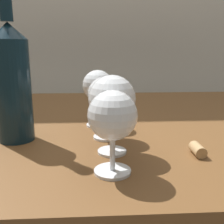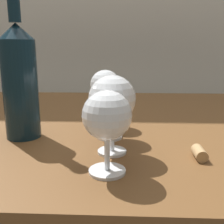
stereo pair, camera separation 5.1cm
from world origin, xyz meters
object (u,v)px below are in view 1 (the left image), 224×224
Objects in this scene: wine_glass_amber at (113,118)px; wine_glass_rose at (112,100)px; cork at (198,150)px; wine_glass_port at (106,96)px; wine_bottle at (12,80)px; wine_glass_white at (98,87)px.

wine_glass_amber is 0.09m from wine_glass_rose.
cork is (0.17, 0.06, -0.08)m from wine_glass_amber.
wine_glass_rose reaches higher than wine_glass_amber.
wine_glass_port is (-0.01, 0.17, 0.00)m from wine_glass_amber.
wine_bottle reaches higher than cork.
wine_bottle is at bearing 157.02° from wine_glass_rose.
wine_glass_amber is 0.27m from wine_glass_white.
wine_glass_rose is 0.09m from wine_glass_port.
wine_glass_white is at bearing 132.28° from cork.
cork is (0.16, -0.02, -0.09)m from wine_glass_rose.
wine_glass_rose is at bearing -22.98° from wine_bottle.
wine_glass_rose is at bearing -84.01° from wine_glass_port.
wine_glass_white is 0.21m from wine_bottle.
wine_glass_amber is 0.98× the size of wine_glass_port.
wine_bottle is (-0.21, 0.09, 0.03)m from wine_glass_rose.
wine_glass_amber is 0.94× the size of wine_glass_white.
wine_glass_rose reaches higher than wine_glass_white.
wine_glass_port is at bearing 147.66° from cork.
wine_glass_rose reaches higher than wine_glass_port.
wine_glass_white reaches higher than wine_glass_port.
wine_bottle reaches higher than wine_glass_port.
wine_glass_rose is 0.19m from cork.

